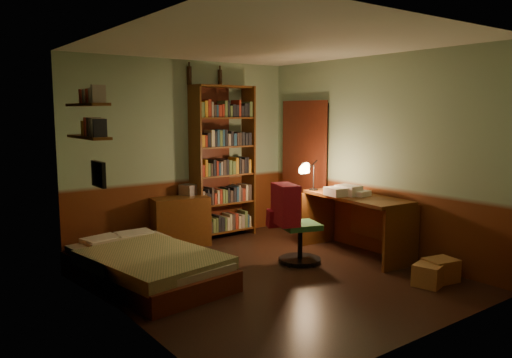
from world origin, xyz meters
TOP-DOWN VIEW (x-y plane):
  - floor at (0.00, 0.00)m, footprint 3.50×4.00m
  - ceiling at (0.00, 0.00)m, footprint 3.50×4.00m
  - wall_back at (0.00, 2.01)m, footprint 3.50×0.02m
  - wall_left at (-1.76, 0.00)m, footprint 0.02×4.00m
  - wall_right at (1.76, 0.00)m, footprint 0.02×4.00m
  - wall_front at (0.00, -2.01)m, footprint 3.50×0.02m
  - doorway at (1.72, 1.30)m, footprint 0.06×0.90m
  - door_trim at (1.69, 1.30)m, footprint 0.02×0.98m
  - bed at (-1.19, 0.72)m, footprint 1.30×2.12m
  - dresser at (-0.19, 1.76)m, footprint 0.84×0.52m
  - mini_stereo at (0.04, 1.89)m, footprint 0.33×0.30m
  - bookshelf at (0.58, 1.85)m, footprint 0.99×0.39m
  - bottle_left at (0.10, 1.96)m, footprint 0.09×0.09m
  - bottle_right at (0.61, 1.96)m, footprint 0.07×0.07m
  - desk at (1.44, -0.00)m, footprint 0.74×1.53m
  - paper_stack at (1.21, 0.15)m, footprint 0.23×0.29m
  - desk_lamp at (1.29, 0.66)m, footprint 0.17×0.17m
  - office_chair at (0.64, 0.19)m, footprint 0.68×0.64m
  - red_jacket at (0.45, -0.06)m, footprint 0.38×0.48m
  - wall_shelf_lower at (-1.64, 1.10)m, footprint 0.20×0.90m
  - wall_shelf_upper at (-1.64, 1.10)m, footprint 0.20×0.90m
  - framed_picture at (-1.72, 0.60)m, footprint 0.04×0.32m
  - cardboard_box_a at (1.43, -1.28)m, footprint 0.39×0.33m
  - cardboard_box_b at (1.22, -1.27)m, footprint 0.40×0.35m

SIDE VIEW (x-z plane):
  - floor at x=0.00m, z-range -0.02..0.00m
  - cardboard_box_b at x=1.22m, z-range 0.00..0.24m
  - cardboard_box_a at x=1.43m, z-range 0.00..0.26m
  - bed at x=-1.19m, z-range 0.00..0.60m
  - dresser at x=-0.19m, z-range 0.00..0.69m
  - desk at x=1.44m, z-range 0.00..0.79m
  - office_chair at x=0.64m, z-range 0.00..1.12m
  - mini_stereo at x=0.04m, z-range 0.69..0.84m
  - paper_stack at x=1.21m, z-range 0.79..0.90m
  - doorway at x=1.72m, z-range 0.00..2.00m
  - door_trim at x=1.69m, z-range -0.04..2.04m
  - desk_lamp at x=1.29m, z-range 0.79..1.31m
  - bookshelf at x=0.58m, z-range 0.00..2.25m
  - framed_picture at x=-1.72m, z-range 1.12..1.38m
  - wall_back at x=0.00m, z-range 0.00..2.60m
  - wall_left at x=-1.76m, z-range 0.00..2.60m
  - wall_right at x=1.76m, z-range 0.00..2.60m
  - wall_front at x=0.00m, z-range 0.00..2.60m
  - red_jacket at x=0.45m, z-range 1.12..1.62m
  - wall_shelf_lower at x=-1.64m, z-range 1.59..1.61m
  - wall_shelf_upper at x=-1.64m, z-range 1.94..1.96m
  - bottle_right at x=0.61m, z-range 2.25..2.48m
  - bottle_left at x=0.10m, z-range 2.25..2.51m
  - ceiling at x=0.00m, z-range 2.60..2.62m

